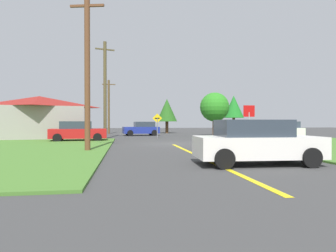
% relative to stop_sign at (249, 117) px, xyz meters
% --- Properties ---
extents(ground_plane, '(120.00, 120.00, 0.00)m').
position_rel_stop_sign_xyz_m(ground_plane, '(-5.03, 2.00, -1.90)').
color(ground_plane, '#3B3B3B').
extents(lane_stripe_center, '(0.20, 14.00, 0.01)m').
position_rel_stop_sign_xyz_m(lane_stripe_center, '(-5.03, -6.00, -1.89)').
color(lane_stripe_center, yellow).
rests_on(lane_stripe_center, ground).
extents(stop_sign, '(0.77, 0.09, 2.69)m').
position_rel_stop_sign_xyz_m(stop_sign, '(0.00, 0.00, 0.00)').
color(stop_sign, '#9EA0A8').
rests_on(stop_sign, ground).
extents(car_approaching_junction, '(4.33, 2.51, 1.62)m').
position_rel_stop_sign_xyz_m(car_approaching_junction, '(-6.37, 15.18, -1.10)').
color(car_approaching_junction, navy).
rests_on(car_approaching_junction, ground).
extents(car_on_crossroad, '(2.24, 4.40, 1.62)m').
position_rel_stop_sign_xyz_m(car_on_crossroad, '(6.99, 7.57, -1.09)').
color(car_on_crossroad, white).
rests_on(car_on_crossroad, ground).
extents(car_behind_on_main_road, '(4.50, 2.29, 1.62)m').
position_rel_stop_sign_xyz_m(car_behind_on_main_road, '(-3.63, -8.55, -1.09)').
color(car_behind_on_main_road, white).
rests_on(car_behind_on_main_road, ground).
extents(parked_car_near_building, '(4.56, 2.31, 1.62)m').
position_rel_stop_sign_xyz_m(parked_car_near_building, '(-12.10, 5.58, -1.10)').
color(parked_car_near_building, red).
rests_on(parked_car_near_building, ground).
extents(utility_pole_near, '(1.78, 0.52, 8.26)m').
position_rel_stop_sign_xyz_m(utility_pole_near, '(-10.25, -2.94, 2.35)').
color(utility_pole_near, brown).
rests_on(utility_pole_near, ground).
extents(utility_pole_mid, '(1.76, 0.61, 9.15)m').
position_rel_stop_sign_xyz_m(utility_pole_mid, '(-10.18, 9.25, 2.79)').
color(utility_pole_mid, brown).
rests_on(utility_pole_mid, ground).
extents(utility_pole_far, '(1.80, 0.30, 7.32)m').
position_rel_stop_sign_xyz_m(utility_pole_far, '(-10.52, 21.44, 1.87)').
color(utility_pole_far, brown).
rests_on(utility_pole_far, ground).
extents(direction_sign, '(0.90, 0.13, 2.38)m').
position_rel_stop_sign_xyz_m(direction_sign, '(-5.31, 8.43, -0.42)').
color(direction_sign, slate).
rests_on(direction_sign, ground).
extents(oak_tree_left, '(2.94, 2.94, 4.93)m').
position_rel_stop_sign_xyz_m(oak_tree_left, '(-2.36, 22.34, 1.38)').
color(oak_tree_left, brown).
rests_on(oak_tree_left, ground).
extents(pine_tree_center, '(3.21, 3.21, 4.84)m').
position_rel_stop_sign_xyz_m(pine_tree_center, '(1.48, 12.15, 1.31)').
color(pine_tree_center, brown).
rests_on(pine_tree_center, ground).
extents(oak_tree_right, '(2.66, 2.66, 5.09)m').
position_rel_stop_sign_xyz_m(oak_tree_right, '(5.90, 17.73, 1.69)').
color(oak_tree_right, brown).
rests_on(oak_tree_right, ground).
extents(barn, '(8.82, 6.90, 4.01)m').
position_rel_stop_sign_xyz_m(barn, '(-16.31, 10.13, 0.11)').
color(barn, gray).
rests_on(barn, ground).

